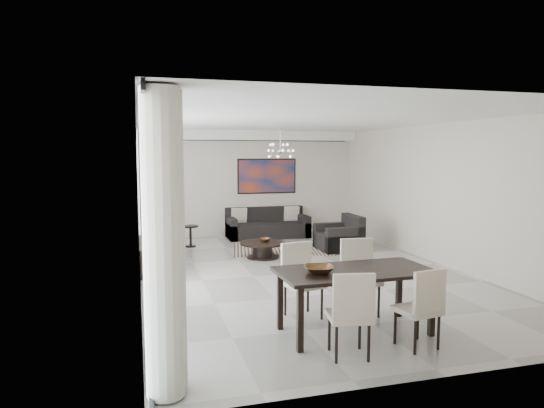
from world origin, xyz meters
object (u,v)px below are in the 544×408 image
object	(u,v)px
coffee_table	(263,249)
television	(160,225)
sofa_main	(267,227)
dining_table	(355,276)
tv_console	(152,255)

from	to	relation	value
coffee_table	television	size ratio (longest dim) A/B	0.85
coffee_table	sofa_main	distance (m)	2.67
sofa_main	dining_table	size ratio (longest dim) A/B	1.11
sofa_main	tv_console	xyz separation A→B (m)	(-3.16, -2.93, 0.00)
coffee_table	sofa_main	xyz separation A→B (m)	(0.79, 2.54, 0.07)
tv_console	dining_table	bearing A→B (deg)	-60.66
dining_table	television	bearing A→B (deg)	117.60
coffee_table	dining_table	size ratio (longest dim) A/B	0.50
coffee_table	dining_table	distance (m)	4.66
coffee_table	tv_console	bearing A→B (deg)	-170.69
sofa_main	television	world-z (taller)	television
television	sofa_main	bearing A→B (deg)	-56.78
television	coffee_table	bearing A→B (deg)	-91.33
sofa_main	tv_console	size ratio (longest dim) A/B	1.27
tv_console	dining_table	xyz separation A→B (m)	(2.38, -4.24, 0.47)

